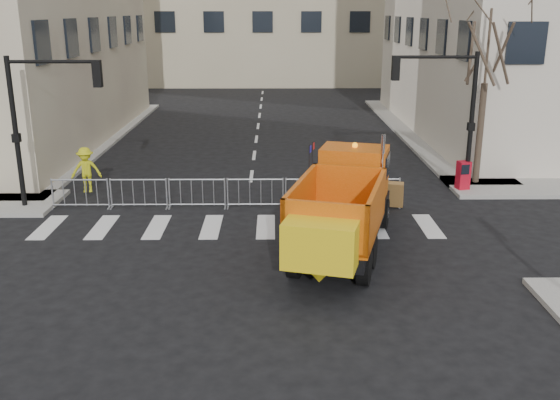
{
  "coord_description": "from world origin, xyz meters",
  "views": [
    {
      "loc": [
        0.98,
        -13.96,
        6.9
      ],
      "look_at": [
        1.14,
        2.5,
        1.84
      ],
      "focal_mm": 40.0,
      "sensor_mm": 36.0,
      "label": 1
    }
  ],
  "objects_px": {
    "cop_c": "(350,186)",
    "cop_a": "(367,188)",
    "cop_b": "(367,190)",
    "newspaper_box": "(463,175)",
    "plow_truck": "(344,204)",
    "worker": "(86,170)"
  },
  "relations": [
    {
      "from": "cop_c",
      "to": "cop_a",
      "type": "bearing_deg",
      "value": 121.61
    },
    {
      "from": "cop_a",
      "to": "cop_c",
      "type": "distance_m",
      "value": 0.6
    },
    {
      "from": "cop_b",
      "to": "newspaper_box",
      "type": "bearing_deg",
      "value": -113.12
    },
    {
      "from": "plow_truck",
      "to": "cop_c",
      "type": "bearing_deg",
      "value": 5.92
    },
    {
      "from": "plow_truck",
      "to": "cop_a",
      "type": "distance_m",
      "value": 4.03
    },
    {
      "from": "cop_b",
      "to": "plow_truck",
      "type": "bearing_deg",
      "value": 104.05
    },
    {
      "from": "worker",
      "to": "newspaper_box",
      "type": "height_order",
      "value": "worker"
    },
    {
      "from": "worker",
      "to": "cop_b",
      "type": "bearing_deg",
      "value": -22.73
    },
    {
      "from": "cop_b",
      "to": "worker",
      "type": "distance_m",
      "value": 10.68
    },
    {
      "from": "cop_b",
      "to": "newspaper_box",
      "type": "height_order",
      "value": "cop_b"
    },
    {
      "from": "cop_a",
      "to": "cop_c",
      "type": "relative_size",
      "value": 0.92
    },
    {
      "from": "plow_truck",
      "to": "cop_b",
      "type": "distance_m",
      "value": 3.68
    },
    {
      "from": "cop_b",
      "to": "cop_c",
      "type": "height_order",
      "value": "cop_c"
    },
    {
      "from": "cop_c",
      "to": "worker",
      "type": "distance_m",
      "value": 10.08
    },
    {
      "from": "plow_truck",
      "to": "worker",
      "type": "bearing_deg",
      "value": 72.72
    },
    {
      "from": "cop_c",
      "to": "newspaper_box",
      "type": "bearing_deg",
      "value": 149.18
    },
    {
      "from": "cop_c",
      "to": "newspaper_box",
      "type": "xyz_separation_m",
      "value": [
        4.71,
        2.46,
        -0.28
      ]
    },
    {
      "from": "cop_a",
      "to": "newspaper_box",
      "type": "height_order",
      "value": "cop_a"
    },
    {
      "from": "cop_b",
      "to": "worker",
      "type": "xyz_separation_m",
      "value": [
        -10.38,
        2.52,
        0.11
      ]
    },
    {
      "from": "cop_b",
      "to": "worker",
      "type": "height_order",
      "value": "worker"
    },
    {
      "from": "cop_a",
      "to": "cop_c",
      "type": "bearing_deg",
      "value": -0.3
    },
    {
      "from": "cop_b",
      "to": "cop_c",
      "type": "distance_m",
      "value": 0.64
    }
  ]
}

